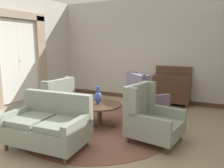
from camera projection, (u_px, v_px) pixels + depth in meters
name	position (u px, v px, depth m)	size (l,w,h in m)	color
ground	(91.00, 129.00, 4.78)	(8.33, 8.33, 0.00)	#9E896B
wall_back	(139.00, 50.00, 7.12)	(5.63, 0.08, 3.17)	#BCB7AD
wall_left	(25.00, 51.00, 6.46)	(0.08, 4.17, 3.17)	#BCB7AD
baseboard_back	(137.00, 97.00, 7.35)	(5.47, 0.03, 0.12)	#4C3323
area_rug	(98.00, 124.00, 5.04)	(3.48, 3.48, 0.01)	brown
window_with_curtains	(19.00, 55.00, 6.16)	(0.12, 1.98, 2.51)	silver
coffee_table	(100.00, 108.00, 4.91)	(0.96, 0.96, 0.50)	#4C3323
porcelain_vase	(98.00, 97.00, 4.87)	(0.17, 0.17, 0.39)	#384C93
settee	(48.00, 125.00, 3.91)	(1.45, 0.92, 0.94)	gray
armchair_near_window	(144.00, 100.00, 5.36)	(1.08, 1.08, 1.12)	slate
armchair_far_left	(53.00, 101.00, 5.48)	(0.95, 0.94, 0.98)	gray
armchair_near_sideboard	(150.00, 118.00, 4.18)	(1.02, 0.97, 1.06)	gray
side_table	(146.00, 99.00, 5.75)	(0.45, 0.45, 0.65)	#4C3323
sideboard	(171.00, 88.00, 6.56)	(1.06, 0.42, 1.14)	#4C3323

